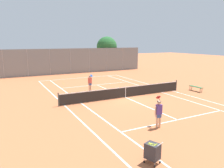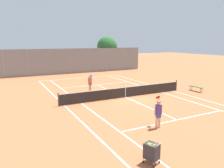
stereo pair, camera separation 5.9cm
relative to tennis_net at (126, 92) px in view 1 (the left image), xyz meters
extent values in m
plane|color=#BC663D|center=(0.00, 0.00, -0.51)|extent=(120.00, 120.00, 0.00)
cube|color=silver|center=(0.00, 11.90, -0.51)|extent=(11.00, 0.10, 0.01)
cube|color=silver|center=(-5.50, 0.00, -0.51)|extent=(0.10, 23.80, 0.01)
cube|color=silver|center=(5.50, 0.00, -0.51)|extent=(0.10, 23.80, 0.01)
cube|color=silver|center=(-4.13, 0.00, -0.51)|extent=(0.10, 23.80, 0.01)
cube|color=silver|center=(4.13, 0.00, -0.51)|extent=(0.10, 23.80, 0.01)
cube|color=silver|center=(0.00, -6.40, -0.51)|extent=(8.26, 0.10, 0.01)
cube|color=silver|center=(0.00, 6.40, -0.51)|extent=(8.26, 0.10, 0.01)
cube|color=silver|center=(0.00, 0.00, -0.51)|extent=(0.10, 12.80, 0.01)
cylinder|color=#474C47|center=(-5.95, 0.00, 0.03)|extent=(0.10, 0.10, 1.07)
cylinder|color=#474C47|center=(5.95, 0.00, 0.03)|extent=(0.10, 0.10, 1.07)
cube|color=black|center=(0.00, 0.00, -0.04)|extent=(11.90, 0.02, 0.89)
cube|color=white|center=(0.00, 0.00, 0.41)|extent=(11.90, 0.03, 0.06)
cube|color=white|center=(0.00, 0.00, -0.06)|extent=(0.05, 0.03, 0.89)
cube|color=#2D2D33|center=(-4.53, -9.68, 0.02)|extent=(0.61, 0.68, 0.64)
cylinder|color=#B7B7BC|center=(-4.81, -9.51, -0.35)|extent=(0.02, 0.02, 0.16)
cylinder|color=black|center=(-4.81, -9.51, -0.46)|extent=(0.10, 0.06, 0.10)
cylinder|color=#B7B7BC|center=(-4.44, -9.38, -0.35)|extent=(0.02, 0.02, 0.16)
cylinder|color=black|center=(-4.44, -9.38, -0.46)|extent=(0.10, 0.06, 0.10)
cylinder|color=#B7B7BC|center=(-4.63, -9.99, -0.35)|extent=(0.02, 0.02, 0.16)
cylinder|color=black|center=(-4.63, -9.99, -0.46)|extent=(0.10, 0.06, 0.10)
cylinder|color=#B7B7BC|center=(-4.26, -9.85, -0.35)|extent=(0.02, 0.02, 0.16)
cylinder|color=black|center=(-4.26, -9.85, -0.46)|extent=(0.10, 0.06, 0.10)
cylinder|color=#B7B7BC|center=(-4.42, -10.00, 0.44)|extent=(0.42, 0.17, 0.02)
sphere|color=#D1DB33|center=(-4.61, -9.84, 0.32)|extent=(0.07, 0.07, 0.07)
sphere|color=#D1DB33|center=(-4.64, -9.79, 0.32)|extent=(0.07, 0.07, 0.07)
sphere|color=#D1DB33|center=(-4.67, -9.73, 0.32)|extent=(0.07, 0.07, 0.07)
sphere|color=#D1DB33|center=(-4.68, -9.67, 0.34)|extent=(0.07, 0.07, 0.07)
sphere|color=#D1DB33|center=(-4.70, -9.61, 0.31)|extent=(0.07, 0.07, 0.07)
sphere|color=#D1DB33|center=(-4.55, -9.82, 0.32)|extent=(0.07, 0.07, 0.07)
sphere|color=#D1DB33|center=(-4.58, -9.77, 0.31)|extent=(0.07, 0.07, 0.07)
sphere|color=#D1DB33|center=(-4.60, -9.70, 0.35)|extent=(0.07, 0.07, 0.07)
sphere|color=#D1DB33|center=(-4.62, -9.64, 0.33)|extent=(0.07, 0.07, 0.07)
sphere|color=#D1DB33|center=(-4.64, -9.58, 0.34)|extent=(0.07, 0.07, 0.07)
sphere|color=#D1DB33|center=(-4.49, -9.81, 0.34)|extent=(0.07, 0.07, 0.07)
sphere|color=#D1DB33|center=(-4.52, -9.75, 0.34)|extent=(0.07, 0.07, 0.07)
sphere|color=#D1DB33|center=(-4.54, -9.67, 0.32)|extent=(0.07, 0.07, 0.07)
sphere|color=#D1DB33|center=(-4.56, -9.61, 0.32)|extent=(0.07, 0.07, 0.07)
sphere|color=#D1DB33|center=(-4.58, -9.55, 0.32)|extent=(0.07, 0.07, 0.07)
sphere|color=#D1DB33|center=(-4.42, -9.79, 0.33)|extent=(0.07, 0.07, 0.07)
cylinder|color=#D8A884|center=(-2.00, -6.83, -0.10)|extent=(0.13, 0.13, 0.82)
cylinder|color=#D8A884|center=(-1.82, -6.85, -0.10)|extent=(0.13, 0.13, 0.82)
cube|color=#334C8C|center=(-1.91, -6.84, 0.23)|extent=(0.30, 0.22, 0.24)
cube|color=#4C388C|center=(-1.91, -6.84, 0.59)|extent=(0.36, 0.24, 0.56)
sphere|color=#D8A884|center=(-1.91, -6.84, 0.98)|extent=(0.22, 0.22, 0.22)
cylinder|color=black|center=(-1.91, -6.84, 1.05)|extent=(0.23, 0.23, 0.02)
cylinder|color=#D8A884|center=(-2.12, -6.81, 0.53)|extent=(0.08, 0.08, 0.52)
cylinder|color=#D8A884|center=(-1.76, -6.72, 0.88)|extent=(0.14, 0.46, 0.35)
cylinder|color=maroon|center=(-1.59, -6.48, 1.04)|extent=(0.07, 0.25, 0.22)
cylinder|color=maroon|center=(-1.58, -6.36, 1.15)|extent=(0.30, 0.23, 0.23)
cylinder|color=#D8A884|center=(-1.81, 3.74, -0.10)|extent=(0.13, 0.13, 0.82)
cylinder|color=#D8A884|center=(-1.98, 3.67, -0.10)|extent=(0.13, 0.13, 0.82)
cube|color=#334C8C|center=(-1.89, 3.70, 0.23)|extent=(0.32, 0.26, 0.24)
cube|color=#D84C3F|center=(-1.89, 3.70, 0.59)|extent=(0.39, 0.30, 0.56)
sphere|color=#D8A884|center=(-1.89, 3.70, 0.98)|extent=(0.22, 0.22, 0.22)
cylinder|color=black|center=(-1.89, 3.70, 1.05)|extent=(0.23, 0.23, 0.02)
cylinder|color=#D8A884|center=(-1.69, 3.78, 0.53)|extent=(0.08, 0.08, 0.52)
cylinder|color=#D8A884|center=(-1.97, 3.53, 0.88)|extent=(0.23, 0.46, 0.35)
cylinder|color=#1E4C99|center=(-2.00, 3.24, 1.04)|extent=(0.12, 0.25, 0.22)
cylinder|color=#1E4C99|center=(-1.96, 3.13, 1.15)|extent=(0.33, 0.28, 0.23)
sphere|color=#D1DB33|center=(-3.22, 8.58, -0.48)|extent=(0.07, 0.07, 0.07)
sphere|color=#D1DB33|center=(-3.09, 9.55, -0.48)|extent=(0.07, 0.07, 0.07)
sphere|color=#D1DB33|center=(4.48, 1.99, -0.48)|extent=(0.07, 0.07, 0.07)
cube|color=#2D6638|center=(7.53, -1.10, -0.07)|extent=(0.36, 1.50, 0.05)
cylinder|color=#262626|center=(7.41, -1.74, -0.30)|extent=(0.05, 0.05, 0.41)
cylinder|color=#262626|center=(7.41, -0.46, -0.30)|extent=(0.05, 0.05, 0.41)
cylinder|color=#262626|center=(7.66, -1.74, -0.30)|extent=(0.05, 0.05, 0.41)
cylinder|color=#262626|center=(7.66, -0.46, -0.30)|extent=(0.05, 0.05, 0.41)
cylinder|color=gray|center=(-9.26, 16.42, 1.42)|extent=(0.08, 0.08, 3.86)
cylinder|color=gray|center=(-6.17, 16.42, 1.42)|extent=(0.08, 0.08, 3.86)
cylinder|color=gray|center=(-3.09, 16.42, 1.42)|extent=(0.08, 0.08, 3.86)
cylinder|color=gray|center=(0.00, 16.42, 1.42)|extent=(0.08, 0.08, 3.86)
cylinder|color=gray|center=(3.09, 16.42, 1.42)|extent=(0.08, 0.08, 3.86)
cylinder|color=gray|center=(6.17, 16.42, 1.42)|extent=(0.08, 0.08, 3.86)
cylinder|color=gray|center=(9.26, 16.42, 1.42)|extent=(0.08, 0.08, 3.86)
cylinder|color=gray|center=(12.34, 16.42, 1.42)|extent=(0.08, 0.08, 3.86)
cube|color=slate|center=(0.00, 16.42, 1.42)|extent=(24.69, 0.02, 3.82)
cylinder|color=brown|center=(7.14, 18.32, 0.87)|extent=(0.28, 0.28, 2.75)
sphere|color=#26602D|center=(7.14, 18.32, 3.47)|extent=(3.51, 3.51, 3.51)
sphere|color=#26602D|center=(6.87, 18.10, 3.04)|extent=(2.32, 2.32, 2.32)
camera|label=1|loc=(-9.73, -16.14, 4.38)|focal=35.00mm
camera|label=2|loc=(-9.68, -16.17, 4.38)|focal=35.00mm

